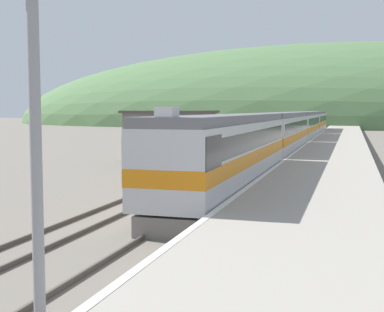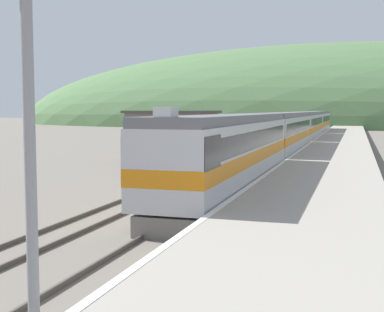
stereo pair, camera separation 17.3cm
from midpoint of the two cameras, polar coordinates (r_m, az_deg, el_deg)
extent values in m
cube|color=#4C443D|center=(71.22, 11.10, 1.35)|extent=(0.08, 180.00, 0.16)
cube|color=#4C443D|center=(71.10, 12.26, 1.33)|extent=(0.08, 180.00, 0.16)
cube|color=#4C443D|center=(71.69, 8.06, 1.42)|extent=(0.08, 180.00, 0.16)
cube|color=#4C443D|center=(71.49, 9.19, 1.40)|extent=(0.08, 180.00, 0.16)
cube|color=#9E9689|center=(50.93, 14.83, 0.35)|extent=(6.03, 140.00, 1.00)
cube|color=silver|center=(51.07, 11.60, 1.00)|extent=(0.24, 140.00, 0.01)
ellipsoid|color=#517547|center=(165.15, 14.56, 3.27)|extent=(204.20, 91.89, 47.43)
cube|color=slate|center=(49.66, -2.31, 2.21)|extent=(6.91, 6.71, 4.14)
cube|color=#47423D|center=(49.60, -2.31, 4.73)|extent=(7.41, 7.21, 0.24)
cube|color=black|center=(27.91, 3.75, -3.35)|extent=(2.44, 19.00, 0.85)
cube|color=#BCBCC1|center=(27.70, 3.77, 0.54)|extent=(2.97, 20.21, 2.95)
cube|color=orange|center=(27.72, 3.77, 0.05)|extent=(3.00, 20.23, 0.65)
cube|color=black|center=(27.66, 3.78, 1.88)|extent=(3.00, 19.00, 0.88)
cube|color=slate|center=(27.62, 3.79, 4.00)|extent=(2.79, 20.21, 0.40)
cube|color=black|center=(19.03, -2.27, 0.49)|extent=(3.01, 2.20, 1.18)
cube|color=#BCBCC1|center=(18.33, -2.97, 4.71)|extent=(0.64, 0.80, 0.36)
cube|color=slate|center=(18.55, -3.18, -7.73)|extent=(2.32, 0.40, 0.77)
cube|color=black|center=(48.88, 9.38, 0.17)|extent=(2.44, 19.55, 0.85)
cube|color=#BCBCC1|center=(48.76, 9.41, 2.39)|extent=(2.97, 20.80, 2.95)
cube|color=orange|center=(48.77, 9.41, 2.12)|extent=(3.00, 20.82, 0.65)
cube|color=black|center=(48.74, 9.42, 3.16)|extent=(3.00, 19.55, 0.88)
cube|color=slate|center=(48.72, 9.44, 4.36)|extent=(2.79, 20.80, 0.40)
cube|color=black|center=(70.41, 11.63, 1.58)|extent=(2.44, 19.55, 0.85)
cube|color=#BCBCC1|center=(70.32, 11.66, 3.13)|extent=(2.97, 20.80, 2.95)
cube|color=orange|center=(70.33, 11.66, 2.94)|extent=(3.00, 20.82, 0.65)
cube|color=black|center=(70.31, 11.67, 3.66)|extent=(3.00, 19.55, 0.88)
cube|color=slate|center=(70.29, 11.68, 4.49)|extent=(2.79, 20.80, 0.40)
cube|color=black|center=(92.01, 12.83, 2.33)|extent=(2.44, 19.55, 0.85)
cube|color=#BCBCC1|center=(91.95, 12.85, 3.52)|extent=(2.97, 20.80, 2.95)
cube|color=orange|center=(91.95, 12.85, 3.37)|extent=(3.00, 20.82, 0.65)
cube|color=black|center=(91.93, 12.86, 3.92)|extent=(3.00, 19.55, 0.88)
cube|color=slate|center=(91.92, 12.87, 4.56)|extent=(2.79, 20.80, 0.40)
cylinder|color=gray|center=(9.20, -16.93, 4.18)|extent=(0.20, 0.20, 8.73)
camera|label=1|loc=(0.09, -90.22, -0.02)|focal=50.00mm
camera|label=2|loc=(0.09, 89.78, 0.02)|focal=50.00mm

